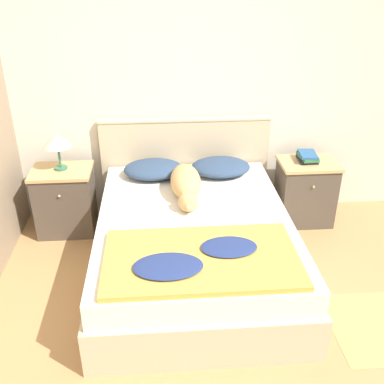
{
  "coord_description": "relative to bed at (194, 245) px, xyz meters",
  "views": [
    {
      "loc": [
        -0.21,
        -1.81,
        2.22
      ],
      "look_at": [
        0.04,
        1.26,
        0.62
      ],
      "focal_mm": 42.0,
      "sensor_mm": 36.0,
      "label": 1
    }
  ],
  "objects": [
    {
      "name": "ground_plane",
      "position": [
        -0.04,
        -1.06,
        -0.26
      ],
      "size": [
        16.0,
        16.0,
        0.0
      ],
      "primitive_type": "plane",
      "color": "tan"
    },
    {
      "name": "wall_back",
      "position": [
        -0.04,
        1.07,
        1.02
      ],
      "size": [
        9.0,
        0.06,
        2.55
      ],
      "color": "beige",
      "rests_on": "ground_plane"
    },
    {
      "name": "bed",
      "position": [
        0.0,
        0.0,
        0.0
      ],
      "size": [
        1.48,
        1.94,
        0.52
      ],
      "color": "#C6B28E",
      "rests_on": "ground_plane"
    },
    {
      "name": "headboard",
      "position": [
        0.0,
        0.99,
        0.25
      ],
      "size": [
        1.56,
        0.06,
        0.96
      ],
      "color": "#C6B28E",
      "rests_on": "ground_plane"
    },
    {
      "name": "nightstand_left",
      "position": [
        -1.1,
        0.72,
        0.05
      ],
      "size": [
        0.52,
        0.4,
        0.6
      ],
      "color": "#4C4238",
      "rests_on": "ground_plane"
    },
    {
      "name": "nightstand_right",
      "position": [
        1.1,
        0.72,
        0.05
      ],
      "size": [
        0.52,
        0.4,
        0.6
      ],
      "color": "#4C4238",
      "rests_on": "ground_plane"
    },
    {
      "name": "pillow_left",
      "position": [
        -0.3,
        0.72,
        0.33
      ],
      "size": [
        0.52,
        0.4,
        0.13
      ],
      "color": "navy",
      "rests_on": "bed"
    },
    {
      "name": "pillow_right",
      "position": [
        0.3,
        0.72,
        0.33
      ],
      "size": [
        0.52,
        0.4,
        0.13
      ],
      "color": "navy",
      "rests_on": "bed"
    },
    {
      "name": "quilt",
      "position": [
        -0.01,
        -0.57,
        0.29
      ],
      "size": [
        1.23,
        0.71,
        0.07
      ],
      "color": "gold",
      "rests_on": "bed"
    },
    {
      "name": "dog",
      "position": [
        -0.03,
        0.35,
        0.36
      ],
      "size": [
        0.24,
        0.76,
        0.21
      ],
      "color": "tan",
      "rests_on": "bed"
    },
    {
      "name": "book_stack",
      "position": [
        1.09,
        0.75,
        0.39
      ],
      "size": [
        0.17,
        0.23,
        0.08
      ],
      "color": "#232328",
      "rests_on": "nightstand_right"
    },
    {
      "name": "table_lamp",
      "position": [
        -1.1,
        0.75,
        0.6
      ],
      "size": [
        0.24,
        0.24,
        0.32
      ],
      "color": "#336B4C",
      "rests_on": "nightstand_left"
    }
  ]
}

